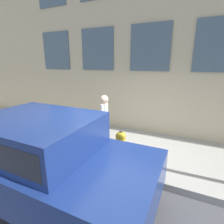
% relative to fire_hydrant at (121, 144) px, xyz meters
% --- Properties ---
extents(ground_plane, '(80.00, 80.00, 0.00)m').
position_rel_fire_hydrant_xyz_m(ground_plane, '(-0.62, -0.14, -0.51)').
color(ground_plane, '#47474C').
extents(sidewalk, '(2.63, 60.00, 0.16)m').
position_rel_fire_hydrant_xyz_m(sidewalk, '(0.70, -0.14, -0.43)').
color(sidewalk, '#9E9B93').
rests_on(sidewalk, ground_plane).
extents(fire_hydrant, '(0.34, 0.45, 0.70)m').
position_rel_fire_hydrant_xyz_m(fire_hydrant, '(0.00, 0.00, 0.00)').
color(fire_hydrant, gold).
rests_on(fire_hydrant, sidewalk).
extents(person, '(0.36, 0.24, 1.50)m').
position_rel_fire_hydrant_xyz_m(person, '(0.47, 0.71, 0.55)').
color(person, '#232328').
rests_on(person, sidewalk).
extents(parked_car_navy_near, '(1.85, 4.27, 1.64)m').
position_rel_fire_hydrant_xyz_m(parked_car_navy_near, '(-1.77, 0.87, 0.41)').
color(parked_car_navy_near, black).
rests_on(parked_car_navy_near, ground_plane).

